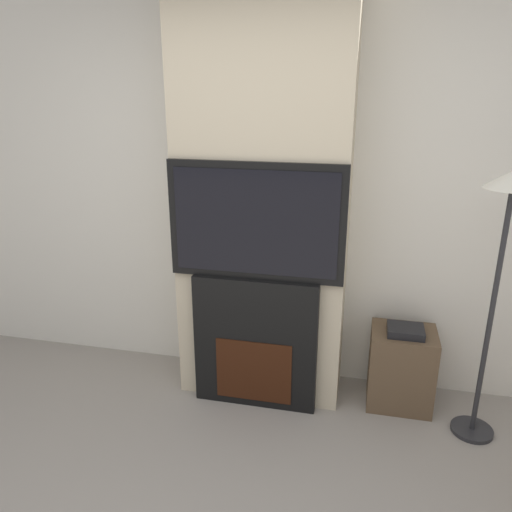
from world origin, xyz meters
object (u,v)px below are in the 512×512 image
Objects in this scene: television at (256,222)px; floor_lamp at (505,234)px; fireplace at (256,342)px; media_stand at (401,367)px.

floor_lamp reaches higher than television.
media_stand is (0.93, 0.19, -0.17)m from fireplace.
floor_lamp reaches higher than media_stand.
media_stand is (-0.43, 0.21, -0.99)m from floor_lamp.
television is 1.85× the size of media_stand.
television reaches higher than fireplace.
television is 1.36m from floor_lamp.
media_stand is at bearing 11.43° from fireplace.
floor_lamp is (1.36, -0.02, 0.02)m from television.
fireplace is at bearing 90.00° from television.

